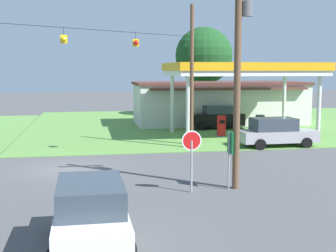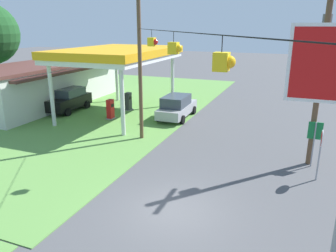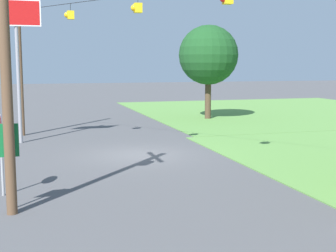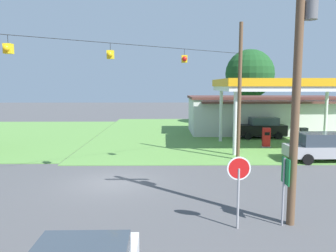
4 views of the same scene
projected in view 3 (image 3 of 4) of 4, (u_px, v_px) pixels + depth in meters
ground_plane at (139, 155)px, 20.60m from camera, size 160.00×160.00×0.00m
grass_verge_opposite_corner at (279, 110)px, 40.28m from camera, size 24.00×24.00×0.04m
stop_sign_roadside at (1, 137)px, 14.02m from camera, size 0.80×0.08×2.50m
stop_sign_overhead at (17, 35)px, 23.05m from camera, size 0.22×2.39×7.42m
route_sign at (6, 149)px, 12.53m from camera, size 0.10×0.70×2.40m
utility_pole_main at (3, 19)px, 11.79m from camera, size 2.20×0.44×9.09m
signal_span_gantry at (138, 46)px, 19.98m from camera, size 15.09×10.24×8.83m
tree_west_verge at (208, 55)px, 33.60m from camera, size 4.28×4.28×6.78m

